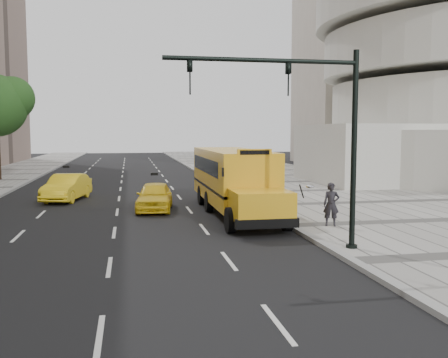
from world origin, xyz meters
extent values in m
plane|color=black|center=(0.00, 0.00, 0.00)|extent=(140.00, 140.00, 0.00)
cube|color=#9B9892|center=(12.00, 0.00, 0.07)|extent=(12.00, 140.00, 0.15)
cube|color=gray|center=(6.00, 0.00, 0.07)|extent=(0.30, 140.00, 0.15)
cube|color=beige|center=(28.00, 34.00, 17.50)|extent=(14.00, 12.00, 35.00)
cube|color=silver|center=(17.00, 10.00, 2.20)|extent=(8.00, 10.00, 4.40)
sphere|color=#1C4115|center=(-9.29, 17.56, 6.51)|extent=(3.39, 3.39, 3.39)
cube|color=gold|center=(4.50, -0.74, 1.77)|extent=(2.50, 9.00, 2.45)
cube|color=gold|center=(4.50, -6.24, 1.10)|extent=(2.20, 2.00, 1.10)
cube|color=black|center=(4.50, -7.12, 0.55)|extent=(2.38, 0.25, 0.35)
cube|color=black|center=(4.50, -0.74, 1.25)|extent=(2.52, 9.00, 0.12)
cube|color=black|center=(4.50, -5.18, 2.25)|extent=(2.05, 0.10, 0.90)
cube|color=black|center=(4.50, -0.24, 2.25)|extent=(2.52, 7.50, 0.70)
cube|color=gold|center=(4.50, -5.19, 3.05)|extent=(1.40, 0.12, 0.28)
ellipsoid|color=silver|center=(6.02, -7.64, 1.90)|extent=(0.32, 0.32, 0.14)
cylinder|color=black|center=(5.78, -7.42, 1.70)|extent=(0.36, 0.47, 0.58)
cylinder|color=black|center=(3.37, -5.94, 0.50)|extent=(0.30, 1.00, 1.00)
cylinder|color=black|center=(5.63, -5.94, 0.50)|extent=(0.30, 1.00, 1.00)
cylinder|color=black|center=(3.37, -0.74, 0.50)|extent=(0.30, 1.00, 1.00)
cylinder|color=black|center=(5.63, -0.74, 0.50)|extent=(0.30, 1.00, 1.00)
cylinder|color=black|center=(3.37, 1.76, 0.50)|extent=(0.30, 1.00, 1.00)
cylinder|color=black|center=(5.63, 1.76, 0.50)|extent=(0.30, 1.00, 1.00)
imported|color=yellow|center=(0.82, 0.24, 0.70)|extent=(2.14, 4.28, 1.40)
imported|color=yellow|center=(-3.87, 4.74, 0.74)|extent=(2.50, 4.74, 1.49)
imported|color=black|center=(7.43, -6.03, 1.01)|extent=(0.73, 0.60, 1.72)
cylinder|color=black|center=(6.60, -9.67, 3.20)|extent=(0.18, 0.18, 6.40)
cylinder|color=black|center=(6.60, -9.67, 0.12)|extent=(0.36, 0.36, 0.25)
cylinder|color=black|center=(3.60, -9.67, 6.00)|extent=(6.00, 0.14, 0.14)
imported|color=black|center=(4.40, -9.67, 5.45)|extent=(0.16, 0.20, 1.00)
imported|color=black|center=(1.40, -9.67, 5.45)|extent=(0.16, 0.20, 1.00)
camera|label=1|loc=(-0.39, -24.38, 3.86)|focal=40.00mm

